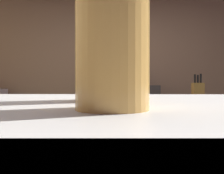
{
  "coord_description": "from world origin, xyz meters",
  "views": [
    {
      "loc": [
        -0.02,
        -1.39,
        1.1
      ],
      "look_at": [
        -0.04,
        -0.75,
        1.09
      ],
      "focal_mm": 34.62,
      "sensor_mm": 36.0,
      "label": 1
    }
  ],
  "objects_px": {
    "pint_glass_far": "(100,56)",
    "bottle_hot_sauce": "(118,79)",
    "chefs_knife": "(148,103)",
    "pint_glass_near": "(112,37)",
    "mixing_bowl": "(122,101)",
    "bottle_soy": "(141,78)",
    "bartender": "(120,101)",
    "bottle_vinegar": "(138,79)",
    "knife_block": "(198,93)"
  },
  "relations": [
    {
      "from": "pint_glass_far",
      "to": "bottle_hot_sauce",
      "type": "bearing_deg",
      "value": 89.39
    },
    {
      "from": "pint_glass_far",
      "to": "bottle_hot_sauce",
      "type": "distance_m",
      "value": 3.01
    },
    {
      "from": "mixing_bowl",
      "to": "chefs_knife",
      "type": "xyz_separation_m",
      "value": [
        0.26,
        -0.0,
        -0.02
      ]
    },
    {
      "from": "knife_block",
      "to": "chefs_knife",
      "type": "height_order",
      "value": "knife_block"
    },
    {
      "from": "pint_glass_near",
      "to": "bottle_hot_sauce",
      "type": "xyz_separation_m",
      "value": [
        0.01,
        3.15,
        0.05
      ]
    },
    {
      "from": "chefs_knife",
      "to": "bartender",
      "type": "bearing_deg",
      "value": -110.36
    },
    {
      "from": "bottle_hot_sauce",
      "to": "bartender",
      "type": "bearing_deg",
      "value": -89.47
    },
    {
      "from": "chefs_knife",
      "to": "pint_glass_near",
      "type": "height_order",
      "value": "pint_glass_near"
    },
    {
      "from": "knife_block",
      "to": "bottle_vinegar",
      "type": "distance_m",
      "value": 1.35
    },
    {
      "from": "pint_glass_far",
      "to": "chefs_knife",
      "type": "bearing_deg",
      "value": 79.64
    },
    {
      "from": "pint_glass_near",
      "to": "pint_glass_far",
      "type": "xyz_separation_m",
      "value": [
        -0.02,
        0.13,
        -0.0
      ]
    },
    {
      "from": "chefs_knife",
      "to": "bottle_vinegar",
      "type": "distance_m",
      "value": 1.24
    },
    {
      "from": "chefs_knife",
      "to": "pint_glass_near",
      "type": "distance_m",
      "value": 1.95
    },
    {
      "from": "bottle_hot_sauce",
      "to": "bottle_vinegar",
      "type": "bearing_deg",
      "value": -5.11
    },
    {
      "from": "knife_block",
      "to": "mixing_bowl",
      "type": "xyz_separation_m",
      "value": [
        -0.73,
        0.05,
        -0.08
      ]
    },
    {
      "from": "bottle_hot_sauce",
      "to": "bottle_soy",
      "type": "bearing_deg",
      "value": -23.45
    },
    {
      "from": "bottle_vinegar",
      "to": "bottle_hot_sauce",
      "type": "xyz_separation_m",
      "value": [
        -0.3,
        0.03,
        0.01
      ]
    },
    {
      "from": "bartender",
      "to": "chefs_knife",
      "type": "distance_m",
      "value": 0.49
    },
    {
      "from": "chefs_knife",
      "to": "pint_glass_far",
      "type": "distance_m",
      "value": 1.82
    },
    {
      "from": "bottle_vinegar",
      "to": "bottle_soy",
      "type": "xyz_separation_m",
      "value": [
        0.04,
        -0.12,
        0.01
      ]
    },
    {
      "from": "bartender",
      "to": "bottle_hot_sauce",
      "type": "height_order",
      "value": "bartender"
    },
    {
      "from": "bartender",
      "to": "pint_glass_near",
      "type": "distance_m",
      "value": 1.52
    },
    {
      "from": "bottle_soy",
      "to": "bottle_hot_sauce",
      "type": "bearing_deg",
      "value": 156.55
    },
    {
      "from": "bartender",
      "to": "bottle_soy",
      "type": "distance_m",
      "value": 1.54
    },
    {
      "from": "knife_block",
      "to": "bottle_hot_sauce",
      "type": "relative_size",
      "value": 1.1
    },
    {
      "from": "pint_glass_near",
      "to": "bottle_soy",
      "type": "height_order",
      "value": "bottle_soy"
    },
    {
      "from": "bartender",
      "to": "pint_glass_far",
      "type": "height_order",
      "value": "bartender"
    },
    {
      "from": "knife_block",
      "to": "bottle_soy",
      "type": "bearing_deg",
      "value": 110.41
    },
    {
      "from": "bottle_vinegar",
      "to": "knife_block",
      "type": "bearing_deg",
      "value": -69.84
    },
    {
      "from": "pint_glass_far",
      "to": "bottle_soy",
      "type": "xyz_separation_m",
      "value": [
        0.37,
        2.87,
        0.06
      ]
    },
    {
      "from": "chefs_knife",
      "to": "bottle_soy",
      "type": "height_order",
      "value": "bottle_soy"
    },
    {
      "from": "mixing_bowl",
      "to": "bottle_hot_sauce",
      "type": "height_order",
      "value": "bottle_hot_sauce"
    },
    {
      "from": "pint_glass_near",
      "to": "bottle_soy",
      "type": "xyz_separation_m",
      "value": [
        0.35,
        3.0,
        0.06
      ]
    },
    {
      "from": "mixing_bowl",
      "to": "pint_glass_far",
      "type": "relative_size",
      "value": 1.23
    },
    {
      "from": "chefs_knife",
      "to": "mixing_bowl",
      "type": "bearing_deg",
      "value": -166.06
    },
    {
      "from": "knife_block",
      "to": "chefs_knife",
      "type": "xyz_separation_m",
      "value": [
        -0.47,
        0.05,
        -0.1
      ]
    },
    {
      "from": "pint_glass_far",
      "to": "bottle_hot_sauce",
      "type": "relative_size",
      "value": 0.56
    },
    {
      "from": "mixing_bowl",
      "to": "chefs_knife",
      "type": "bearing_deg",
      "value": -0.14
    },
    {
      "from": "pint_glass_near",
      "to": "bartender",
      "type": "bearing_deg",
      "value": 89.07
    },
    {
      "from": "mixing_bowl",
      "to": "pint_glass_near",
      "type": "distance_m",
      "value": 1.92
    },
    {
      "from": "chefs_knife",
      "to": "pint_glass_near",
      "type": "xyz_separation_m",
      "value": [
        -0.3,
        -1.91,
        0.22
      ]
    },
    {
      "from": "bottle_vinegar",
      "to": "bottle_soy",
      "type": "distance_m",
      "value": 0.13
    },
    {
      "from": "bartender",
      "to": "bottle_vinegar",
      "type": "distance_m",
      "value": 1.65
    },
    {
      "from": "chefs_knife",
      "to": "bottle_vinegar",
      "type": "height_order",
      "value": "bottle_vinegar"
    },
    {
      "from": "pint_glass_near",
      "to": "pint_glass_far",
      "type": "height_order",
      "value": "same"
    },
    {
      "from": "mixing_bowl",
      "to": "bottle_hot_sauce",
      "type": "xyz_separation_m",
      "value": [
        -0.04,
        1.23,
        0.25
      ]
    },
    {
      "from": "mixing_bowl",
      "to": "bottle_hot_sauce",
      "type": "bearing_deg",
      "value": 91.67
    },
    {
      "from": "chefs_knife",
      "to": "bottle_hot_sauce",
      "type": "relative_size",
      "value": 0.92
    },
    {
      "from": "bottle_soy",
      "to": "bottle_vinegar",
      "type": "bearing_deg",
      "value": 107.78
    },
    {
      "from": "bottle_vinegar",
      "to": "pint_glass_far",
      "type": "bearing_deg",
      "value": -96.38
    }
  ]
}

